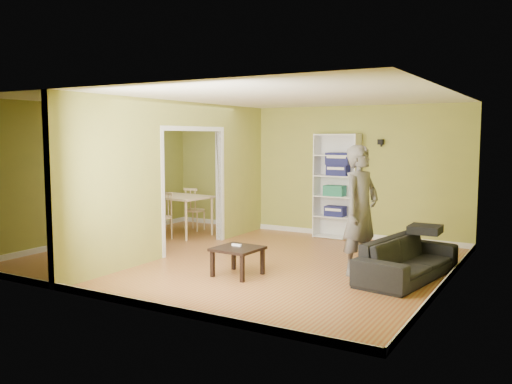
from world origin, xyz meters
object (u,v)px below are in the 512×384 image
dining_table (178,199)px  chair_far (195,209)px  chair_near (161,216)px  person (361,199)px  chair_left (149,209)px  bookshelf (338,186)px  coffee_table (238,252)px  sofa (408,253)px

dining_table → chair_far: size_ratio=1.39×
chair_near → chair_far: chair_far is taller
person → chair_left: (-5.02, 1.18, -0.62)m
chair_left → person: bearing=83.9°
bookshelf → chair_near: (-2.92, -1.89, -0.57)m
coffee_table → chair_near: (-2.77, 1.63, 0.10)m
coffee_table → chair_far: bearing=135.3°
chair_near → coffee_table: bearing=-10.6°
person → chair_far: person is taller
coffee_table → chair_near: 3.22m
sofa → chair_left: chair_left is taller
person → bookshelf: (-1.35, 2.56, -0.08)m
sofa → chair_far: 5.24m
dining_table → chair_far: bearing=90.8°
coffee_table → chair_near: chair_near is taller
person → dining_table: 4.47m
person → bookshelf: bearing=42.6°
coffee_table → dining_table: bearing=142.0°
chair_near → sofa: bearing=13.2°
bookshelf → coffee_table: bearing=-92.4°
coffee_table → chair_far: size_ratio=0.67×
bookshelf → chair_left: size_ratio=2.11×
sofa → bookshelf: 3.25m
chair_far → dining_table: bearing=86.6°
bookshelf → sofa: bearing=-50.6°
sofa → dining_table: 5.09m
dining_table → chair_left: size_ratio=1.32×
coffee_table → sofa: bearing=26.0°
chair_near → chair_far: size_ratio=0.99×
chair_near → chair_far: bearing=110.9°
sofa → coffee_table: size_ratio=3.13×
dining_table → chair_far: chair_far is taller
coffee_table → person: bearing=32.4°
bookshelf → dining_table: size_ratio=1.60×
person → chair_far: (-4.29, 1.81, -0.64)m
sofa → dining_table: dining_table is taller
coffee_table → dining_table: dining_table is taller
sofa → dining_table: bearing=87.2°
chair_left → chair_far: size_ratio=1.06×
person → coffee_table: person is taller
chair_left → chair_far: 0.96m
chair_left → bookshelf: bearing=117.8°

